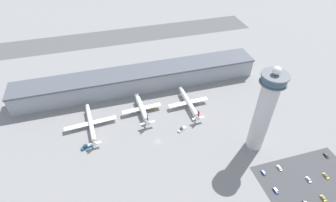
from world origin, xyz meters
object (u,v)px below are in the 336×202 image
Objects in this scene: car_grey_coupe at (279,168)px; car_yellow_taxi at (326,176)px; car_blue_compact at (276,190)px; service_truck_catering at (87,147)px; airplane_gate_alpha at (91,124)px; car_red_hatchback at (308,180)px; service_truck_baggage at (182,129)px; control_tower at (264,111)px; car_black_suv at (263,173)px; service_truck_fuel at (151,107)px; airplane_gate_bravo at (142,109)px; car_green_van at (323,198)px; airplane_gate_charlie at (189,103)px; car_navy_sedan at (326,155)px.

car_yellow_taxi is at bearing -28.01° from car_grey_coupe.
car_blue_compact is (-38.10, -0.29, 0.07)m from car_yellow_taxi.
service_truck_catering reaches higher than car_blue_compact.
airplane_gate_alpha is 10.25× the size of car_red_hatchback.
control_tower is at bearing -31.89° from service_truck_baggage.
car_black_suv is at bearing 153.33° from car_red_hatchback.
car_blue_compact is 25.23m from car_red_hatchback.
service_truck_baggage reaches higher than car_grey_coupe.
control_tower is 14.23× the size of car_yellow_taxi.
car_blue_compact is 1.02× the size of car_black_suv.
service_truck_fuel is at bearing 117.88° from service_truck_baggage.
car_blue_compact is at bearing -58.73° from service_truck_baggage.
airplane_gate_bravo reaches higher than car_green_van.
car_yellow_taxi is at bearing -55.01° from airplane_gate_charlie.
car_green_van is (-12.90, -12.89, 0.06)m from car_yellow_taxi.
service_truck_catering reaches higher than car_red_hatchback.
car_grey_coupe is (38.09, -77.66, -3.70)m from airplane_gate_charlie.
airplane_gate_alpha is 175.58m from car_navy_sedan.
car_navy_sedan is 0.93× the size of car_grey_coupe.
car_green_van is at bearing -46.00° from car_black_suv.
airplane_gate_bravo is 5.18× the size of service_truck_fuel.
service_truck_fuel is 1.69× the size of car_green_van.
control_tower reaches higher than airplane_gate_charlie.
airplane_gate_charlie is at bearing 60.48° from service_truck_baggage.
car_grey_coupe is 12.46m from car_black_suv.
service_truck_fuel is 1.55× the size of car_grey_coupe.
car_red_hatchback is at bearing 89.96° from car_green_van.
airplane_gate_alpha reaches higher than car_blue_compact.
car_grey_coupe is at bearing 151.99° from car_yellow_taxi.
car_green_van reaches higher than car_red_hatchback.
control_tower is at bearing 117.73° from car_red_hatchback.
airplane_gate_bravo is at bearing 130.36° from car_green_van.
airplane_gate_charlie reaches higher than airplane_gate_alpha.
airplane_gate_bravo is 131.12m from car_red_hatchback.
car_red_hatchback is at bearing -49.78° from service_truck_fuel.
service_truck_fuel is (-63.30, 61.00, -33.08)m from control_tower.
service_truck_fuel is (8.87, 3.63, -3.30)m from airplane_gate_bravo.
car_blue_compact is at bearing -177.81° from car_red_hatchback.
airplane_gate_alpha reaches higher than car_black_suv.
service_truck_baggage reaches higher than car_black_suv.
airplane_gate_bravo is 8.03× the size of car_grey_coupe.
car_grey_coupe is 1.09× the size of car_black_suv.
car_red_hatchback is 1.03× the size of car_black_suv.
car_black_suv is (-38.36, 13.47, -0.00)m from car_yellow_taxi.
service_truck_fuel is (55.73, 30.07, 0.04)m from service_truck_catering.
service_truck_fuel is at bearing 22.26° from airplane_gate_bravo.
car_grey_coupe is at bearing 115.99° from car_green_van.
service_truck_fuel reaches higher than car_red_hatchback.
control_tower reaches higher than car_navy_sedan.
service_truck_catering is 165.81m from car_yellow_taxi.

